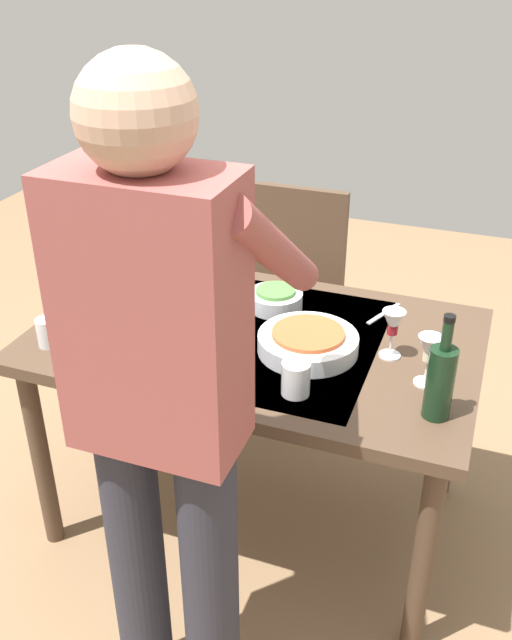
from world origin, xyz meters
name	(u,v)px	position (x,y,z in m)	size (l,w,h in m)	color
ground_plane	(256,511)	(0.00, 0.00, 0.00)	(6.00, 6.00, 0.00)	#846647
dining_table	(256,357)	(0.00, 0.00, 0.66)	(1.37, 0.85, 0.75)	#4C3828
chair_near	(292,283)	(0.13, -0.81, 0.53)	(0.40, 0.40, 0.91)	#352114
person_server	(164,401)	(-0.04, 0.68, 0.96)	(0.42, 0.61, 1.69)	#2D2D38
wine_bottle	(440,380)	(-0.58, 0.23, 0.86)	(0.07, 0.07, 0.30)	black
wine_glass_left	(393,325)	(-0.42, -0.02, 0.85)	(0.07, 0.07, 0.15)	white
wine_glass_right	(429,351)	(-0.53, 0.09, 0.85)	(0.07, 0.07, 0.15)	white
water_cup_near_left	(47,332)	(0.57, 0.28, 0.79)	(0.06, 0.06, 0.09)	silver
water_cup_near_right	(296,378)	(-0.21, 0.26, 0.80)	(0.08, 0.08, 0.10)	silver
water_cup_far_left	(235,309)	(0.09, -0.05, 0.80)	(0.07, 0.07, 0.10)	silver
water_cup_far_right	(91,291)	(0.59, -0.01, 0.79)	(0.07, 0.07, 0.09)	silver
serving_bowl_pasta	(308,342)	(-0.18, 0.04, 0.78)	(0.30, 0.30, 0.07)	silver
side_bowl_salad	(275,299)	(0.00, -0.19, 0.78)	(0.18, 0.18, 0.07)	silver
dinner_plate_near	(174,285)	(0.39, -0.21, 0.75)	(0.23, 0.23, 0.01)	silver
dinner_plate_far	(131,341)	(0.34, 0.18, 0.75)	(0.23, 0.23, 0.01)	silver
table_knife	(205,366)	(0.07, 0.23, 0.75)	(0.01, 0.20, 0.01)	silver
table_fork	(384,314)	(-0.35, -0.27, 0.75)	(0.01, 0.18, 0.01)	silver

